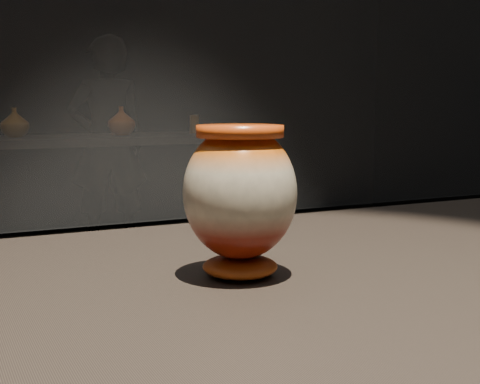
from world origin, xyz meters
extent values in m
cube|color=black|center=(0.00, 0.00, 0.88)|extent=(2.00, 0.80, 0.05)
ellipsoid|color=maroon|center=(0.03, 0.02, 0.91)|extent=(0.12, 0.12, 0.03)
ellipsoid|color=beige|center=(0.03, 0.02, 1.01)|extent=(0.18, 0.18, 0.17)
cylinder|color=orange|center=(0.03, 0.02, 1.08)|extent=(0.14, 0.14, 0.02)
cube|color=black|center=(0.65, 3.45, 0.88)|extent=(2.00, 0.60, 0.05)
cube|color=black|center=(1.50, 3.45, 0.42)|extent=(0.08, 0.50, 0.85)
imported|color=#966315|center=(0.20, 3.47, 0.99)|extent=(0.23, 0.23, 0.18)
imported|color=maroon|center=(0.84, 3.42, 0.99)|extent=(0.24, 0.24, 0.18)
cylinder|color=#966315|center=(1.35, 3.46, 0.96)|extent=(0.06, 0.06, 0.12)
imported|color=black|center=(0.94, 4.18, 0.80)|extent=(0.60, 0.42, 1.59)
camera|label=1|loc=(-0.33, -0.72, 1.12)|focal=50.00mm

